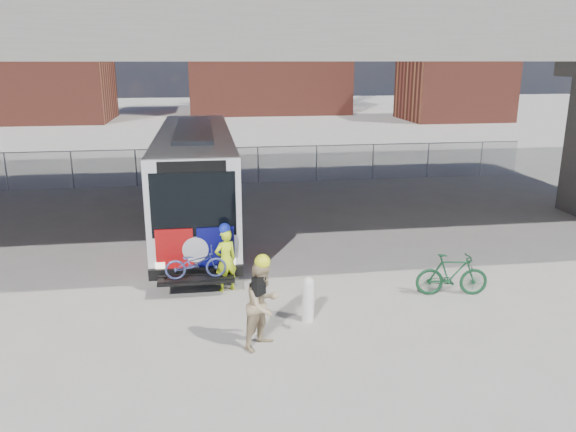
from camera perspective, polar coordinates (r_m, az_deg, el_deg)
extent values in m
plane|color=#9E9991|center=(17.06, -2.43, -5.14)|extent=(160.00, 160.00, 0.00)
cube|color=silver|center=(20.96, -9.34, 4.16)|extent=(2.55, 12.00, 3.20)
cube|color=black|center=(21.34, -9.41, 6.10)|extent=(2.61, 11.00, 1.28)
cube|color=black|center=(15.07, -9.59, 1.16)|extent=(2.24, 0.12, 1.76)
cube|color=black|center=(14.86, -9.77, 4.99)|extent=(1.78, 0.12, 0.30)
cube|color=black|center=(15.55, -9.28, -5.66)|extent=(2.55, 0.20, 0.30)
cube|color=#B30D0F|center=(15.38, -11.44, -3.44)|extent=(1.00, 0.08, 1.20)
cube|color=#0B0C67|center=(15.35, -7.33, -3.28)|extent=(1.00, 0.08, 1.20)
cylinder|color=silver|center=(15.34, -9.39, -3.39)|extent=(0.70, 0.06, 0.70)
cube|color=gray|center=(20.70, -9.55, 8.69)|extent=(1.28, 7.20, 0.14)
cube|color=black|center=(15.08, -9.30, -6.35)|extent=(2.00, 0.70, 0.06)
cylinder|color=black|center=(17.15, -13.12, -3.66)|extent=(0.30, 1.00, 1.00)
cylinder|color=black|center=(17.10, -5.37, -3.36)|extent=(0.30, 1.00, 1.00)
cylinder|color=black|center=(25.41, -11.73, 2.69)|extent=(0.30, 1.00, 1.00)
cylinder|color=black|center=(25.38, -6.51, 2.90)|extent=(0.30, 1.00, 1.00)
cube|color=#B30D0F|center=(17.49, -13.62, -0.56)|extent=(0.06, 2.60, 1.70)
cube|color=#0B0C67|center=(19.03, -13.24, 0.77)|extent=(0.06, 1.40, 1.70)
cube|color=#B30D0F|center=(17.44, -5.06, -0.22)|extent=(0.06, 2.60, 1.70)
cube|color=#0B0C67|center=(18.98, -5.37, 1.09)|extent=(0.06, 1.40, 1.70)
imported|color=#3D4987|center=(14.92, -9.37, -4.75)|extent=(1.61, 0.62, 0.84)
cube|color=#605E59|center=(19.95, -3.96, 17.62)|extent=(40.00, 16.00, 1.50)
cube|color=#605E59|center=(19.99, -4.01, 19.91)|extent=(40.00, 0.60, 0.80)
cylinder|color=gray|center=(29.04, -21.08, 4.37)|extent=(0.06, 0.06, 1.80)
cylinder|color=gray|center=(28.43, -13.17, 4.78)|extent=(0.06, 0.06, 1.80)
cylinder|color=gray|center=(28.38, -5.07, 5.12)|extent=(0.06, 0.06, 1.80)
cylinder|color=gray|center=(28.89, 2.90, 5.34)|extent=(0.06, 0.06, 1.80)
cylinder|color=gray|center=(29.94, 10.46, 5.46)|extent=(0.06, 0.06, 1.80)
cylinder|color=gray|center=(31.45, 17.41, 5.49)|extent=(0.06, 0.06, 1.80)
plane|color=gray|center=(28.38, -5.07, 5.12)|extent=(30.00, 0.00, 30.00)
cube|color=gray|center=(28.23, -5.12, 6.95)|extent=(30.00, 0.05, 0.04)
cube|color=brown|center=(63.03, -24.26, 13.34)|extent=(14.00, 10.00, 10.00)
cube|color=brown|center=(68.30, -2.18, 15.56)|extent=(18.00, 12.00, 12.00)
cube|color=brown|center=(61.51, 16.56, 13.08)|extent=(10.00, 8.00, 8.00)
cylinder|color=brown|center=(72.86, 4.17, 20.65)|extent=(2.20, 2.20, 25.00)
cylinder|color=silver|center=(13.51, 2.05, -8.70)|extent=(0.29, 0.29, 0.96)
sphere|color=silver|center=(13.32, 2.07, -6.82)|extent=(0.29, 0.29, 0.29)
imported|color=#D1F419|center=(15.14, -6.35, -4.47)|extent=(0.75, 0.64, 1.73)
sphere|color=#172AC4|center=(14.86, -6.45, -1.27)|extent=(0.30, 0.30, 0.30)
imported|color=tan|center=(12.18, -2.55, -9.01)|extent=(1.18, 1.17, 1.93)
sphere|color=#E7F419|center=(11.81, -2.61, -4.67)|extent=(0.33, 0.33, 0.33)
cube|color=black|center=(11.83, -3.00, -7.08)|extent=(0.31, 0.31, 0.40)
imported|color=#154426|center=(15.47, 16.32, -5.74)|extent=(1.96, 0.80, 1.14)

